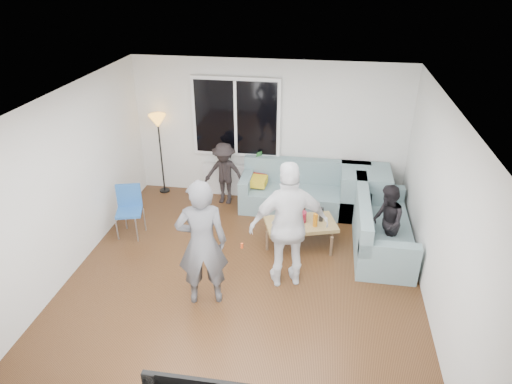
% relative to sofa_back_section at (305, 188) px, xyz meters
% --- Properties ---
extents(floor, '(5.00, 5.50, 0.04)m').
position_rel_sofa_back_section_xyz_m(floor, '(-0.72, -2.27, -0.45)').
color(floor, '#56351C').
rests_on(floor, ground).
extents(ceiling, '(5.00, 5.50, 0.04)m').
position_rel_sofa_back_section_xyz_m(ceiling, '(-0.72, -2.27, 2.20)').
color(ceiling, white).
rests_on(ceiling, ground).
extents(wall_back, '(5.00, 0.04, 2.60)m').
position_rel_sofa_back_section_xyz_m(wall_back, '(-0.72, 0.50, 0.88)').
color(wall_back, silver).
rests_on(wall_back, ground).
extents(wall_front, '(5.00, 0.04, 2.60)m').
position_rel_sofa_back_section_xyz_m(wall_front, '(-0.72, -5.04, 0.88)').
color(wall_front, silver).
rests_on(wall_front, ground).
extents(wall_left, '(0.04, 5.50, 2.60)m').
position_rel_sofa_back_section_xyz_m(wall_left, '(-3.24, -2.27, 0.88)').
color(wall_left, silver).
rests_on(wall_left, ground).
extents(wall_right, '(0.04, 5.50, 2.60)m').
position_rel_sofa_back_section_xyz_m(wall_right, '(1.80, -2.27, 0.88)').
color(wall_right, silver).
rests_on(wall_right, ground).
extents(window_frame, '(1.62, 0.06, 1.47)m').
position_rel_sofa_back_section_xyz_m(window_frame, '(-1.32, 0.42, 1.12)').
color(window_frame, white).
rests_on(window_frame, wall_back).
extents(window_glass, '(1.50, 0.02, 1.35)m').
position_rel_sofa_back_section_xyz_m(window_glass, '(-1.32, 0.38, 1.12)').
color(window_glass, black).
rests_on(window_glass, window_frame).
extents(window_mullion, '(0.05, 0.03, 1.35)m').
position_rel_sofa_back_section_xyz_m(window_mullion, '(-1.32, 0.37, 1.12)').
color(window_mullion, white).
rests_on(window_mullion, window_frame).
extents(radiator, '(1.30, 0.12, 0.62)m').
position_rel_sofa_back_section_xyz_m(radiator, '(-1.32, 0.38, -0.11)').
color(radiator, silver).
rests_on(radiator, floor).
extents(potted_plant, '(0.21, 0.19, 0.34)m').
position_rel_sofa_back_section_xyz_m(potted_plant, '(-0.92, 0.35, 0.37)').
color(potted_plant, '#2A6A2D').
rests_on(potted_plant, radiator).
extents(vase, '(0.19, 0.19, 0.17)m').
position_rel_sofa_back_section_xyz_m(vase, '(-1.63, 0.35, 0.28)').
color(vase, white).
rests_on(vase, radiator).
extents(sofa_back_section, '(2.30, 0.85, 0.85)m').
position_rel_sofa_back_section_xyz_m(sofa_back_section, '(0.00, 0.00, 0.00)').
color(sofa_back_section, slate).
rests_on(sofa_back_section, floor).
extents(sofa_right_section, '(2.00, 0.85, 0.85)m').
position_rel_sofa_back_section_xyz_m(sofa_right_section, '(1.30, -1.01, 0.00)').
color(sofa_right_section, slate).
rests_on(sofa_right_section, floor).
extents(sofa_corner, '(0.85, 0.85, 0.85)m').
position_rel_sofa_back_section_xyz_m(sofa_corner, '(1.05, 0.00, 0.00)').
color(sofa_corner, slate).
rests_on(sofa_corner, floor).
extents(cushion_yellow, '(0.40, 0.35, 0.14)m').
position_rel_sofa_back_section_xyz_m(cushion_yellow, '(-0.89, -0.02, 0.09)').
color(cushion_yellow, gold).
rests_on(cushion_yellow, sofa_back_section).
extents(cushion_red, '(0.41, 0.37, 0.13)m').
position_rel_sofa_back_section_xyz_m(cushion_red, '(-0.92, 0.06, 0.09)').
color(cushion_red, maroon).
rests_on(cushion_red, sofa_back_section).
extents(coffee_table, '(1.23, 0.90, 0.40)m').
position_rel_sofa_back_section_xyz_m(coffee_table, '(0.01, -1.17, -0.22)').
color(coffee_table, '#A3874F').
rests_on(coffee_table, floor).
extents(pitcher, '(0.17, 0.17, 0.17)m').
position_rel_sofa_back_section_xyz_m(pitcher, '(0.01, -1.13, 0.06)').
color(pitcher, maroon).
rests_on(pitcher, coffee_table).
extents(side_chair, '(0.49, 0.49, 0.86)m').
position_rel_sofa_back_section_xyz_m(side_chair, '(-2.77, -1.34, 0.01)').
color(side_chair, '#2559A2').
rests_on(side_chair, floor).
extents(floor_lamp, '(0.32, 0.32, 1.56)m').
position_rel_sofa_back_section_xyz_m(floor_lamp, '(-2.77, 0.28, 0.36)').
color(floor_lamp, '#FFA530').
rests_on(floor_lamp, floor).
extents(player_left, '(0.74, 0.59, 1.79)m').
position_rel_sofa_back_section_xyz_m(player_left, '(-1.15, -2.71, 0.47)').
color(player_left, '#4B4C50').
rests_on(player_left, floor).
extents(player_right, '(1.17, 0.74, 1.85)m').
position_rel_sofa_back_section_xyz_m(player_right, '(-0.09, -2.16, 0.50)').
color(player_right, silver).
rests_on(player_right, floor).
extents(spectator_right, '(0.49, 0.61, 1.19)m').
position_rel_sofa_back_section_xyz_m(spectator_right, '(1.30, -1.29, 0.17)').
color(spectator_right, black).
rests_on(spectator_right, floor).
extents(spectator_back, '(0.81, 0.51, 1.19)m').
position_rel_sofa_back_section_xyz_m(spectator_back, '(-1.48, 0.03, 0.17)').
color(spectator_back, black).
rests_on(spectator_back, floor).
extents(bottle_c, '(0.07, 0.07, 0.18)m').
position_rel_sofa_back_section_xyz_m(bottle_c, '(0.04, -0.98, 0.07)').
color(bottle_c, black).
rests_on(bottle_c, coffee_table).
extents(bottle_a, '(0.07, 0.07, 0.19)m').
position_rel_sofa_back_section_xyz_m(bottle_a, '(-0.30, -1.04, 0.07)').
color(bottle_a, '#C5820B').
rests_on(bottle_a, coffee_table).
extents(bottle_e, '(0.07, 0.07, 0.24)m').
position_rel_sofa_back_section_xyz_m(bottle_e, '(0.32, -1.07, 0.09)').
color(bottle_e, black).
rests_on(bottle_e, coffee_table).
extents(bottle_b, '(0.08, 0.08, 0.24)m').
position_rel_sofa_back_section_xyz_m(bottle_b, '(-0.14, -1.29, 0.09)').
color(bottle_b, '#219D1C').
rests_on(bottle_b, coffee_table).
extents(bottle_d, '(0.07, 0.07, 0.22)m').
position_rel_sofa_back_section_xyz_m(bottle_d, '(0.24, -1.23, 0.08)').
color(bottle_d, orange).
rests_on(bottle_d, coffee_table).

